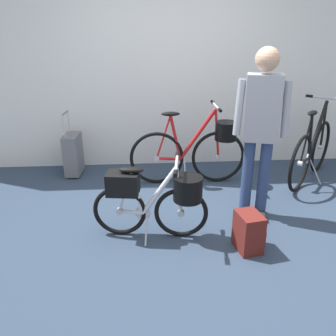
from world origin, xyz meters
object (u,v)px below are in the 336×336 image
object	(u,v)px
display_bike_right	(198,148)
backpack_on_floor	(249,232)
visitor_near_wall	(261,125)
display_bike_left	(311,152)
folding_bike_foreground	(155,197)
rolling_suitcase	(73,154)

from	to	relation	value
display_bike_right	backpack_on_floor	bearing A→B (deg)	-80.93
visitor_near_wall	backpack_on_floor	distance (m)	1.01
display_bike_left	visitor_near_wall	bearing A→B (deg)	-140.17
visitor_near_wall	display_bike_right	bearing A→B (deg)	118.23
folding_bike_foreground	display_bike_left	world-z (taller)	display_bike_left
display_bike_left	visitor_near_wall	size ratio (longest dim) A/B	0.67
display_bike_left	display_bike_right	world-z (taller)	display_bike_left
visitor_near_wall	backpack_on_floor	bearing A→B (deg)	-110.12
folding_bike_foreground	visitor_near_wall	distance (m)	1.20
display_bike_right	rolling_suitcase	xyz separation A→B (m)	(-1.57, 0.37, -0.16)
visitor_near_wall	rolling_suitcase	xyz separation A→B (m)	(-2.02, 1.21, -0.66)
display_bike_left	rolling_suitcase	bearing A→B (deg)	172.26
folding_bike_foreground	display_bike_right	bearing A→B (deg)	64.33
display_bike_right	visitor_near_wall	world-z (taller)	visitor_near_wall
folding_bike_foreground	backpack_on_floor	size ratio (longest dim) A/B	3.04
display_bike_left	backpack_on_floor	distance (m)	1.85
display_bike_left	folding_bike_foreground	bearing A→B (deg)	-150.15
rolling_suitcase	visitor_near_wall	bearing A→B (deg)	-30.88
folding_bike_foreground	display_bike_right	distance (m)	1.30
visitor_near_wall	display_bike_left	bearing A→B (deg)	39.83
backpack_on_floor	folding_bike_foreground	bearing A→B (deg)	161.15
folding_bike_foreground	visitor_near_wall	xyz separation A→B (m)	(1.01, 0.33, 0.54)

